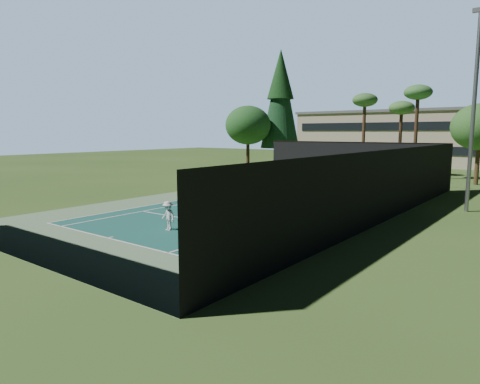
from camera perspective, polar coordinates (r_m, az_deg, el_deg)
The scene contains 21 objects.
ground at distance 29.40m, azimuth 2.03°, elevation -1.70°, with size 160.00×160.00×0.00m, color #34541F.
apron_slab at distance 29.40m, azimuth 2.03°, elevation -1.69°, with size 18.00×32.00×0.01m, color #64875F.
court_surface at distance 29.40m, azimuth 2.03°, elevation -1.68°, with size 10.97×23.77×0.01m, color #1B584F.
court_lines at distance 29.40m, azimuth 2.03°, elevation -1.66°, with size 11.07×23.87×0.01m.
tennis_net at distance 29.31m, azimuth 2.04°, elevation -0.63°, with size 12.90×0.10×1.10m.
fence at distance 29.18m, azimuth 2.12°, elevation 2.20°, with size 18.04×32.05×4.03m.
player at distance 21.93m, azimuth -9.57°, elevation -3.15°, with size 0.97×0.56×1.50m, color white.
tennis_ball_a at distance 26.58m, azimuth -21.98°, elevation -3.25°, with size 0.06×0.06×0.06m, color #D4E734.
tennis_ball_b at distance 32.98m, azimuth -0.58°, elevation -0.58°, with size 0.07×0.07×0.07m, color #E5F638.
tennis_ball_c at distance 30.88m, azimuth 2.97°, elevation -1.17°, with size 0.08×0.08×0.08m, color #BFE333.
tennis_ball_d at distance 35.95m, azimuth -1.67°, elevation 0.13°, with size 0.08×0.08×0.08m, color #C2DF32.
park_bench at distance 44.16m, azimuth 11.05°, elevation 2.12°, with size 1.50×0.45×1.02m.
trash_bin at distance 43.41m, azimuth 12.28°, elevation 1.89°, with size 0.56×0.56×0.95m.
pine_tree at distance 54.14m, azimuth 5.41°, elevation 12.82°, with size 4.80×4.80×15.00m.
palm_a at distance 51.28m, azimuth 16.31°, elevation 11.29°, with size 2.80×2.80×9.32m.
palm_b at distance 51.95m, azimuth 20.74°, elevation 10.13°, with size 2.80×2.80×8.42m.
palm_c at distance 48.45m, azimuth 22.63°, elevation 11.71°, with size 2.80×2.80×9.77m.
decid_tree_a at distance 46.09m, azimuth 29.36°, elevation 7.56°, with size 5.12×5.12×7.62m.
decid_tree_c at distance 51.78m, azimuth 1.07°, elevation 8.88°, with size 5.44×5.44×8.09m.
campus_building at distance 71.57m, azimuth 24.19°, elevation 6.69°, with size 40.50×12.50×8.30m.
light_pole at distance 30.00m, azimuth 28.73°, elevation 9.91°, with size 0.90×0.25×12.22m.
Camera 1 is at (16.87, -23.57, 4.94)m, focal length 32.00 mm.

